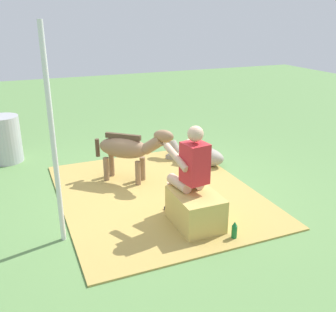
# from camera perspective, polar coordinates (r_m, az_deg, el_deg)

# --- Properties ---
(ground_plane) EXTENTS (24.00, 24.00, 0.00)m
(ground_plane) POSITION_cam_1_polar(r_m,az_deg,el_deg) (6.02, -1.13, -5.21)
(ground_plane) COLOR #608C4C
(hay_patch) EXTENTS (3.45, 2.85, 0.02)m
(hay_patch) POSITION_cam_1_polar(r_m,az_deg,el_deg) (5.91, -1.58, -5.59)
(hay_patch) COLOR tan
(hay_patch) RESTS_ON ground
(hay_bale) EXTENTS (0.74, 0.54, 0.46)m
(hay_bale) POSITION_cam_1_polar(r_m,az_deg,el_deg) (5.01, 4.08, -7.98)
(hay_bale) COLOR tan
(hay_bale) RESTS_ON ground
(person_seated) EXTENTS (0.70, 0.48, 1.34)m
(person_seated) POSITION_cam_1_polar(r_m,az_deg,el_deg) (4.91, 3.21, -1.97)
(person_seated) COLOR #D8AD8C
(person_seated) RESTS_ON ground
(pony_standing) EXTENTS (1.00, 1.11, 0.95)m
(pony_standing) POSITION_cam_1_polar(r_m,az_deg,el_deg) (6.16, -5.88, 1.10)
(pony_standing) COLOR #8C6B4C
(pony_standing) RESTS_ON ground
(pony_lying) EXTENTS (1.23, 1.02, 0.42)m
(pony_lying) POSITION_cam_1_polar(r_m,az_deg,el_deg) (7.03, 4.20, 0.28)
(pony_lying) COLOR gray
(pony_lying) RESTS_ON ground
(soda_bottle) EXTENTS (0.07, 0.07, 0.25)m
(soda_bottle) POSITION_cam_1_polar(r_m,az_deg,el_deg) (4.83, 9.85, -10.90)
(soda_bottle) COLOR #197233
(soda_bottle) RESTS_ON ground
(water_barrel) EXTENTS (0.59, 0.59, 0.86)m
(water_barrel) POSITION_cam_1_polar(r_m,az_deg,el_deg) (7.68, -23.19, 2.31)
(water_barrel) COLOR #B2B2B7
(water_barrel) RESTS_ON ground
(tent_pole_left) EXTENTS (0.06, 0.06, 2.56)m
(tent_pole_left) POSITION_cam_1_polar(r_m,az_deg,el_deg) (4.46, -16.74, 2.22)
(tent_pole_left) COLOR silver
(tent_pole_left) RESTS_ON ground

